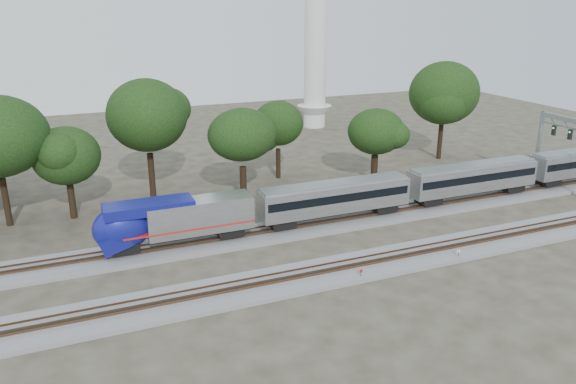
% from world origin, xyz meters
% --- Properties ---
extents(ground, '(160.00, 160.00, 0.00)m').
position_xyz_m(ground, '(0.00, 0.00, 0.00)').
color(ground, '#383328').
rests_on(ground, ground).
extents(track_far, '(160.00, 5.00, 0.73)m').
position_xyz_m(track_far, '(0.00, 6.00, 0.21)').
color(track_far, slate).
rests_on(track_far, ground).
extents(track_near, '(160.00, 5.00, 0.73)m').
position_xyz_m(track_near, '(0.00, -4.00, 0.21)').
color(track_near, slate).
rests_on(track_near, ground).
extents(train, '(102.13, 2.91, 4.29)m').
position_xyz_m(train, '(30.96, 6.00, 3.04)').
color(train, silver).
rests_on(train, ground).
extents(switch_stand_red, '(0.32, 0.06, 1.00)m').
position_xyz_m(switch_stand_red, '(0.88, -5.91, 0.64)').
color(switch_stand_red, '#512D19').
rests_on(switch_stand_red, ground).
extents(switch_stand_white, '(0.33, 0.07, 1.03)m').
position_xyz_m(switch_stand_white, '(10.79, -5.94, 0.66)').
color(switch_stand_white, '#512D19').
rests_on(switch_stand_white, ground).
extents(switch_lever, '(0.54, 0.36, 0.30)m').
position_xyz_m(switch_lever, '(6.08, -5.35, 0.15)').
color(switch_lever, '#512D19').
rests_on(switch_lever, ground).
extents(signal_gantry, '(0.62, 7.39, 8.99)m').
position_xyz_m(signal_gantry, '(35.07, 6.00, 6.55)').
color(signal_gantry, gray).
rests_on(signal_gantry, ground).
extents(tree_2, '(6.98, 6.98, 9.83)m').
position_xyz_m(tree_2, '(-20.43, 18.31, 6.84)').
color(tree_2, black).
rests_on(tree_2, ground).
extents(tree_3, '(9.86, 9.86, 13.90)m').
position_xyz_m(tree_3, '(-11.35, 22.24, 9.69)').
color(tree_3, black).
rests_on(tree_3, ground).
extents(tree_4, '(8.11, 8.11, 11.44)m').
position_xyz_m(tree_4, '(-2.15, 15.85, 7.96)').
color(tree_4, black).
rests_on(tree_4, ground).
extents(tree_5, '(7.37, 7.37, 10.39)m').
position_xyz_m(tree_5, '(5.06, 23.21, 7.23)').
color(tree_5, black).
rests_on(tree_5, ground).
extents(tree_6, '(6.74, 6.74, 9.50)m').
position_xyz_m(tree_6, '(15.60, 16.75, 6.60)').
color(tree_6, black).
rests_on(tree_6, ground).
extents(tree_7, '(9.78, 9.78, 13.79)m').
position_xyz_m(tree_7, '(30.37, 23.02, 9.61)').
color(tree_7, black).
rests_on(tree_7, ground).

